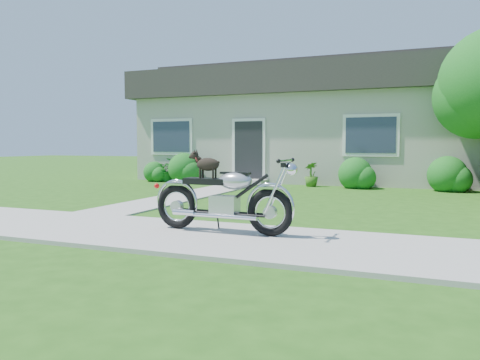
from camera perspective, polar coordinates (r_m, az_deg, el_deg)
name	(u,v)px	position (r m, az deg, el deg)	size (l,w,h in m)	color
ground	(128,231)	(7.30, -13.47, -6.11)	(80.00, 80.00, 0.00)	#235114
sidewalk	(128,230)	(7.30, -13.48, -5.96)	(24.00, 2.20, 0.04)	#9E9B93
walkway	(194,194)	(12.31, -5.61, -1.74)	(1.20, 8.00, 0.03)	#9E9B93
house	(313,123)	(18.34, 8.90, 6.91)	(12.60, 7.03, 4.50)	beige
shrub_row	(292,172)	(14.91, 6.38, 0.96)	(10.54, 1.11, 1.11)	#19601B
potted_plant_left	(168,170)	(16.78, -8.74, 1.23)	(0.76, 0.66, 0.84)	#185B1A
potted_plant_right	(311,174)	(14.81, 8.69, 0.68)	(0.43, 0.43, 0.76)	#396C1D
motorcycle_with_dog	(224,197)	(6.74, -1.97, -2.11)	(2.22, 0.60, 1.17)	black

